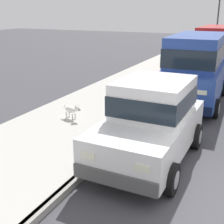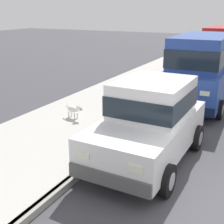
# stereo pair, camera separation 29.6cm
# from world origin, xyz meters

# --- Properties ---
(curb) EXTENTS (0.16, 64.00, 0.14)m
(curb) POSITION_xyz_m (-3.20, 0.00, 0.07)
(curb) COLOR gray
(curb) RESTS_ON ground
(sidewalk) EXTENTS (3.60, 64.00, 0.14)m
(sidewalk) POSITION_xyz_m (-5.00, 0.00, 0.07)
(sidewalk) COLOR #B7B5AD
(sidewalk) RESTS_ON ground
(car_white_hatchback) EXTENTS (2.01, 3.83, 1.88)m
(car_white_hatchback) POSITION_xyz_m (-2.20, 1.33, 0.98)
(car_white_hatchback) COLOR white
(car_white_hatchback) RESTS_ON ground
(car_blue_van) EXTENTS (2.23, 4.95, 2.52)m
(car_blue_van) POSITION_xyz_m (-2.17, 6.43, 1.39)
(car_blue_van) COLOR #28479E
(car_blue_van) RESTS_ON ground
(car_red_van) EXTENTS (2.25, 4.96, 2.52)m
(car_red_van) POSITION_xyz_m (-2.18, 12.36, 1.39)
(car_red_van) COLOR red
(car_red_van) RESTS_ON ground
(dog_white) EXTENTS (0.74, 0.30, 0.49)m
(dog_white) POSITION_xyz_m (-5.14, 2.57, 0.43)
(dog_white) COLOR white
(dog_white) RESTS_ON sidewalk
(fire_hydrant) EXTENTS (0.34, 0.24, 0.72)m
(fire_hydrant) POSITION_xyz_m (-3.65, 6.41, 0.48)
(fire_hydrant) COLOR gold
(fire_hydrant) RESTS_ON sidewalk
(street_lamp) EXTENTS (0.36, 0.36, 4.42)m
(street_lamp) POSITION_xyz_m (-3.55, 22.81, 2.91)
(street_lamp) COLOR #2D2D33
(street_lamp) RESTS_ON sidewalk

